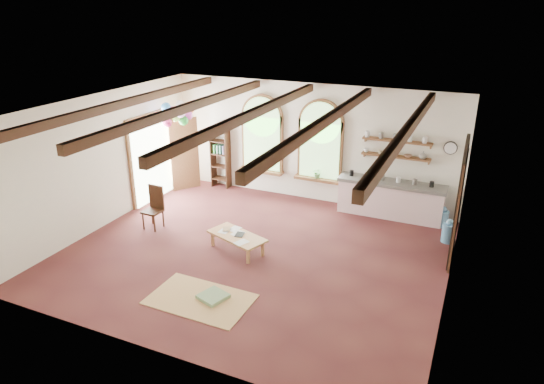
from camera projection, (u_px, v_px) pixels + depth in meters
The scene contains 27 objects.
floor at pixel (254, 253), 10.64m from camera, with size 8.00×8.00×0.00m, color #5A2825.
ceiling_beams at pixel (252, 114), 9.49m from camera, with size 6.20×6.80×0.18m, color #3C1C13, non-canonical shape.
window_left at pixel (262, 137), 13.47m from camera, with size 1.30×0.28×2.20m.
window_right at pixel (320, 144), 12.83m from camera, with size 1.30×0.28×2.20m.
left_doorway at pixel (153, 158), 13.23m from camera, with size 0.10×1.90×2.50m, color brown.
right_doorway at pixel (457, 212), 10.02m from camera, with size 0.10×1.30×2.40m, color black.
kitchen_counter at pixel (390, 199), 12.31m from camera, with size 2.68×0.62×0.94m.
wall_shelf_lower at pixel (396, 156), 12.07m from camera, with size 1.70×0.24×0.04m, color brown.
wall_shelf_upper at pixel (397, 141), 11.92m from camera, with size 1.70×0.24×0.04m, color brown.
wall_clock at pixel (451, 148), 11.53m from camera, with size 0.32×0.32×0.04m, color black.
bookshelf at pixel (220, 157), 14.15m from camera, with size 0.53×0.32×1.80m.
coffee_table at pixel (237, 237), 10.63m from camera, with size 1.47×1.03×0.38m.
side_chair at pixel (154, 216), 11.74m from camera, with size 0.43×0.43×1.05m.
floor_mat at pixel (200, 299), 8.99m from camera, with size 1.89×1.17×0.02m, color tan.
floor_cushion at pixel (213, 297), 9.01m from camera, with size 0.46×0.46×0.08m, color gray.
water_jug_a at pixel (443, 218), 11.83m from camera, with size 0.27×0.27×0.53m.
water_jug_b at pixel (448, 232), 11.06m from camera, with size 0.29×0.29×0.57m.
balloon_cluster at pixel (177, 114), 13.01m from camera, with size 0.86×0.95×1.16m.
table_book at pixel (223, 229), 10.87m from camera, with size 0.16×0.23×0.02m, color olive.
tablet at pixel (240, 234), 10.63m from camera, with size 0.18×0.25×0.01m, color black.
potted_plant_left at pixel (261, 165), 13.67m from camera, with size 0.27×0.23×0.30m, color #598C4C.
potted_plant_right at pixel (318, 173), 13.03m from camera, with size 0.27×0.23×0.30m, color #598C4C.
shelf_cup_a at pixel (366, 150), 12.33m from camera, with size 0.12×0.10×0.10m, color white.
shelf_cup_b at pixel (380, 152), 12.20m from camera, with size 0.10×0.10×0.09m, color beige.
shelf_bowl_a at pixel (394, 154), 12.07m from camera, with size 0.22×0.22×0.05m, color beige.
shelf_bowl_b at pixel (408, 156), 11.94m from camera, with size 0.20×0.20×0.06m, color #8C664C.
shelf_vase at pixel (423, 155), 11.78m from camera, with size 0.18×0.18×0.19m, color slate.
Camera 1 is at (4.17, -8.42, 5.18)m, focal length 32.00 mm.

